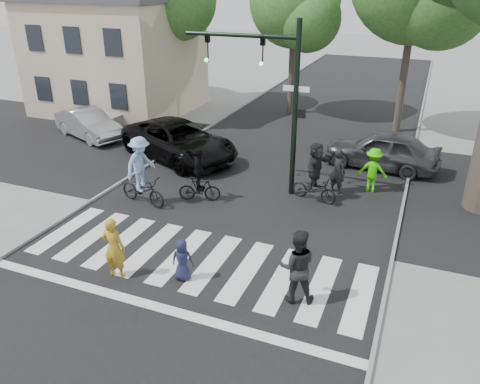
# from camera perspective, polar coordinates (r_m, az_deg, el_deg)

# --- Properties ---
(ground) EXTENTS (120.00, 120.00, 0.00)m
(ground) POSITION_cam_1_polar(r_m,az_deg,el_deg) (12.46, -7.46, -10.47)
(ground) COLOR gray
(ground) RESTS_ON ground
(road_stem) EXTENTS (10.00, 70.00, 0.01)m
(road_stem) POSITION_cam_1_polar(r_m,az_deg,el_deg) (16.36, 1.01, -1.13)
(road_stem) COLOR black
(road_stem) RESTS_ON ground
(road_cross) EXTENTS (70.00, 10.00, 0.01)m
(road_cross) POSITION_cam_1_polar(r_m,az_deg,el_deg) (18.96, 4.29, 2.54)
(road_cross) COLOR black
(road_cross) RESTS_ON ground
(curb_left) EXTENTS (0.10, 70.00, 0.10)m
(curb_left) POSITION_cam_1_polar(r_m,az_deg,el_deg) (18.60, -13.66, 1.58)
(curb_left) COLOR gray
(curb_left) RESTS_ON ground
(curb_right) EXTENTS (0.10, 70.00, 0.10)m
(curb_right) POSITION_cam_1_polar(r_m,az_deg,el_deg) (15.47, 18.78, -3.99)
(curb_right) COLOR gray
(curb_right) RESTS_ON ground
(crosswalk) EXTENTS (10.00, 3.85, 0.01)m
(crosswalk) POSITION_cam_1_polar(r_m,az_deg,el_deg) (12.93, -6.03, -8.90)
(crosswalk) COLOR silver
(crosswalk) RESTS_ON ground
(traffic_signal) EXTENTS (4.45, 0.29, 6.00)m
(traffic_signal) POSITION_cam_1_polar(r_m,az_deg,el_deg) (16.07, 3.91, 13.04)
(traffic_signal) COLOR black
(traffic_signal) RESTS_ON ground
(bg_tree_2) EXTENTS (5.04, 4.80, 8.40)m
(bg_tree_2) POSITION_cam_1_polar(r_m,az_deg,el_deg) (26.36, 7.11, 21.60)
(bg_tree_2) COLOR brown
(bg_tree_2) RESTS_ON ground
(house) EXTENTS (8.40, 8.10, 8.82)m
(house) POSITION_cam_1_polar(r_m,az_deg,el_deg) (28.44, -14.89, 17.21)
(house) COLOR beige
(house) RESTS_ON ground
(pedestrian_woman) EXTENTS (0.65, 0.47, 1.68)m
(pedestrian_woman) POSITION_cam_1_polar(r_m,az_deg,el_deg) (12.46, -15.12, -6.59)
(pedestrian_woman) COLOR #BA9121
(pedestrian_woman) RESTS_ON ground
(pedestrian_child) EXTENTS (0.63, 0.49, 1.15)m
(pedestrian_child) POSITION_cam_1_polar(r_m,az_deg,el_deg) (12.14, -7.03, -8.23)
(pedestrian_child) COLOR #1C213D
(pedestrian_child) RESTS_ON ground
(pedestrian_adult) EXTENTS (1.10, 0.97, 1.90)m
(pedestrian_adult) POSITION_cam_1_polar(r_m,az_deg,el_deg) (11.22, 6.94, -8.97)
(pedestrian_adult) COLOR black
(pedestrian_adult) RESTS_ON ground
(cyclist_left) EXTENTS (1.99, 1.34, 2.40)m
(cyclist_left) POSITION_cam_1_polar(r_m,az_deg,el_deg) (16.15, -11.91, 1.98)
(cyclist_left) COLOR black
(cyclist_left) RESTS_ON ground
(cyclist_mid) EXTENTS (1.52, 0.96, 1.92)m
(cyclist_mid) POSITION_cam_1_polar(r_m,az_deg,el_deg) (16.18, -5.00, 1.51)
(cyclist_mid) COLOR black
(cyclist_mid) RESTS_ON ground
(cyclist_right) EXTENTS (1.76, 1.63, 2.12)m
(cyclist_right) POSITION_cam_1_polar(r_m,az_deg,el_deg) (16.27, 9.15, 2.03)
(cyclist_right) COLOR black
(cyclist_right) RESTS_ON ground
(car_suv) EXTENTS (6.29, 4.75, 1.59)m
(car_suv) POSITION_cam_1_polar(r_m,az_deg,el_deg) (20.26, -7.46, 6.26)
(car_suv) COLOR black
(car_suv) RESTS_ON ground
(car_silver) EXTENTS (4.38, 2.88, 1.37)m
(car_silver) POSITION_cam_1_polar(r_m,az_deg,el_deg) (23.99, -17.99, 7.90)
(car_silver) COLOR #A7A7AC
(car_silver) RESTS_ON ground
(car_grey) EXTENTS (4.68, 2.28, 1.54)m
(car_grey) POSITION_cam_1_polar(r_m,az_deg,el_deg) (19.86, 16.93, 4.91)
(car_grey) COLOR #35363A
(car_grey) RESTS_ON ground
(bystander_hivis) EXTENTS (1.09, 0.67, 1.64)m
(bystander_hivis) POSITION_cam_1_polar(r_m,az_deg,el_deg) (17.50, 15.91, 2.57)
(bystander_hivis) COLOR #36D506
(bystander_hivis) RESTS_ON ground
(bystander_dark) EXTENTS (0.72, 0.59, 1.69)m
(bystander_dark) POSITION_cam_1_polar(r_m,az_deg,el_deg) (17.05, 11.77, 2.51)
(bystander_dark) COLOR black
(bystander_dark) RESTS_ON ground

